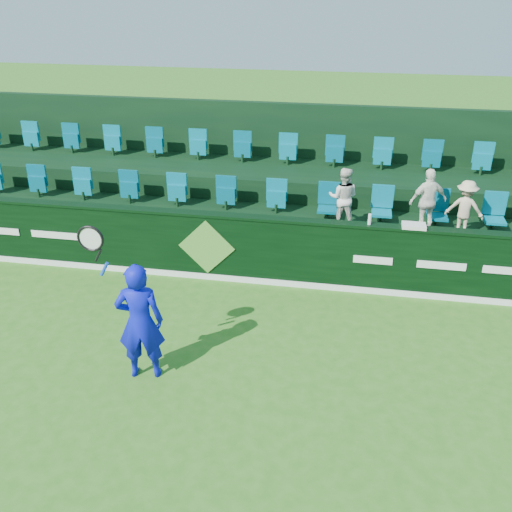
% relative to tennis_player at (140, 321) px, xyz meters
% --- Properties ---
extents(ground, '(60.00, 60.00, 0.00)m').
position_rel_tennis_player_xyz_m(ground, '(0.20, -0.90, -0.93)').
color(ground, '#2B6E1A').
rests_on(ground, ground).
extents(sponsor_hoarding, '(16.00, 0.25, 1.35)m').
position_rel_tennis_player_xyz_m(sponsor_hoarding, '(0.20, 3.09, -0.26)').
color(sponsor_hoarding, black).
rests_on(sponsor_hoarding, ground).
extents(stand_tier_front, '(16.00, 2.00, 0.80)m').
position_rel_tennis_player_xyz_m(stand_tier_front, '(0.20, 4.20, -0.53)').
color(stand_tier_front, black).
rests_on(stand_tier_front, ground).
extents(stand_tier_back, '(16.00, 1.80, 1.30)m').
position_rel_tennis_player_xyz_m(stand_tier_back, '(0.20, 6.10, -0.28)').
color(stand_tier_back, black).
rests_on(stand_tier_back, ground).
extents(stand_rear, '(16.00, 4.10, 2.60)m').
position_rel_tennis_player_xyz_m(stand_rear, '(0.20, 6.54, 0.28)').
color(stand_rear, black).
rests_on(stand_rear, ground).
extents(seat_row_front, '(13.50, 0.50, 0.60)m').
position_rel_tennis_player_xyz_m(seat_row_front, '(0.20, 4.60, 0.17)').
color(seat_row_front, '#025A6F').
rests_on(seat_row_front, stand_tier_front).
extents(seat_row_back, '(13.50, 0.50, 0.60)m').
position_rel_tennis_player_xyz_m(seat_row_back, '(0.20, 6.40, 0.67)').
color(seat_row_back, '#025A6F').
rests_on(seat_row_back, stand_tier_back).
extents(tennis_player, '(1.15, 0.57, 2.48)m').
position_rel_tennis_player_xyz_m(tennis_player, '(0.00, 0.00, 0.00)').
color(tennis_player, '#0B11C3').
rests_on(tennis_player, ground).
extents(spectator_left, '(0.61, 0.49, 1.21)m').
position_rel_tennis_player_xyz_m(spectator_left, '(2.67, 4.22, 0.47)').
color(spectator_left, silver).
rests_on(spectator_left, stand_tier_front).
extents(spectator_middle, '(0.81, 0.57, 1.28)m').
position_rel_tennis_player_xyz_m(spectator_middle, '(4.27, 4.22, 0.51)').
color(spectator_middle, white).
rests_on(spectator_middle, stand_tier_front).
extents(spectator_right, '(0.78, 0.55, 1.09)m').
position_rel_tennis_player_xyz_m(spectator_right, '(4.97, 4.22, 0.41)').
color(spectator_right, beige).
rests_on(spectator_right, stand_tier_front).
extents(towel, '(0.41, 0.27, 0.06)m').
position_rel_tennis_player_xyz_m(towel, '(3.95, 3.10, 0.45)').
color(towel, silver).
rests_on(towel, sponsor_hoarding).
extents(drinks_bottle, '(0.06, 0.06, 0.20)m').
position_rel_tennis_player_xyz_m(drinks_bottle, '(3.18, 3.10, 0.51)').
color(drinks_bottle, white).
rests_on(drinks_bottle, sponsor_hoarding).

